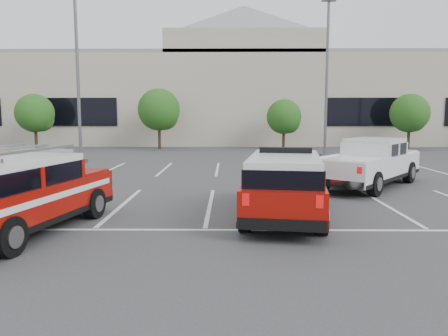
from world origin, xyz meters
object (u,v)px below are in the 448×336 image
object	(u,v)px
tree_mid_left	(160,111)
ladder_suv	(19,199)
fire_chief_suv	(285,190)
light_pole_mid	(327,77)
white_pickup	(369,167)
tree_mid_right	(285,118)
light_pole_left	(78,72)
tree_left	(36,115)
tree_right	(411,115)
convention_building	(225,95)

from	to	relation	value
tree_mid_left	ladder_suv	bearing A→B (deg)	-88.65
tree_mid_left	fire_chief_suv	distance (m)	24.69
tree_mid_left	ladder_suv	xyz separation A→B (m)	(0.60, -25.22, -2.23)
light_pole_mid	white_pickup	size ratio (longest dim) A/B	1.71
light_pole_mid	fire_chief_suv	xyz separation A→B (m)	(-4.92, -17.53, -4.42)
light_pole_mid	ladder_suv	bearing A→B (deg)	-120.54
tree_mid_right	light_pole_left	xyz separation A→B (m)	(-13.09, -10.05, 2.68)
light_pole_mid	tree_left	bearing A→B (deg)	164.57
ladder_suv	fire_chief_suv	bearing A→B (deg)	26.26
tree_left	ladder_suv	xyz separation A→B (m)	(10.60, -25.22, -1.96)
ladder_suv	tree_right	bearing A→B (deg)	64.22
light_pole_left	white_pickup	size ratio (longest dim) A/B	1.71
light_pole_left	light_pole_mid	size ratio (longest dim) A/B	1.00
tree_right	white_pickup	distance (m)	20.54
fire_chief_suv	white_pickup	bearing A→B (deg)	61.50
tree_right	light_pole_mid	world-z (taller)	light_pole_mid
convention_building	tree_left	bearing A→B (deg)	-146.95
tree_mid_left	light_pole_left	world-z (taller)	light_pole_left
fire_chief_suv	convention_building	bearing A→B (deg)	101.78
tree_mid_left	light_pole_mid	distance (m)	13.53
convention_building	tree_mid_right	xyz separation A→B (m)	(4.91, -9.82, -2.22)
tree_mid_left	light_pole_mid	size ratio (longest dim) A/B	0.47
tree_right	ladder_suv	size ratio (longest dim) A/B	0.81
tree_mid_right	tree_right	xyz separation A→B (m)	(10.00, 0.00, 0.27)
tree_left	light_pole_left	size ratio (longest dim) A/B	0.43
light_pole_left	tree_mid_left	bearing A→B (deg)	72.90
tree_mid_left	light_pole_left	xyz separation A→B (m)	(-3.09, -10.05, 2.14)
tree_right	white_pickup	bearing A→B (deg)	-116.29
tree_left	tree_mid_right	bearing A→B (deg)	-0.00
tree_left	light_pole_mid	size ratio (longest dim) A/B	0.43
light_pole_left	ladder_suv	bearing A→B (deg)	-76.35
tree_mid_left	tree_mid_right	distance (m)	10.01
tree_mid_left	tree_right	bearing A→B (deg)	-0.00
light_pole_mid	convention_building	bearing A→B (deg)	113.26
convention_building	tree_left	size ratio (longest dim) A/B	13.58
tree_mid_left	light_pole_mid	world-z (taller)	light_pole_mid
tree_left	tree_right	xyz separation A→B (m)	(30.00, 0.00, 0.00)
convention_building	tree_mid_right	size ratio (longest dim) A/B	15.04
fire_chief_suv	tree_right	bearing A→B (deg)	69.62
convention_building	light_pole_mid	distance (m)	17.27
tree_mid_right	white_pickup	distance (m)	18.44
fire_chief_suv	white_pickup	world-z (taller)	fire_chief_suv
tree_left	fire_chief_suv	size ratio (longest dim) A/B	0.80
tree_right	light_pole_left	bearing A→B (deg)	-156.49
tree_left	tree_mid_left	xyz separation A→B (m)	(10.00, 0.00, 0.27)
tree_right	convention_building	bearing A→B (deg)	146.63
tree_right	light_pole_left	xyz separation A→B (m)	(-23.09, -10.05, 2.41)
tree_mid_right	light_pole_left	distance (m)	16.72
white_pickup	light_pole_left	bearing A→B (deg)	-172.06
white_pickup	ladder_suv	world-z (taller)	ladder_suv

